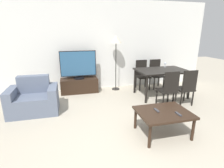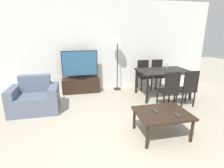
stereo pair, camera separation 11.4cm
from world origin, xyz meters
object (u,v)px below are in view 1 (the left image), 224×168
at_px(remote_secondary, 178,114).
at_px(dining_chair_far_left, 142,73).
at_px(tv, 78,65).
at_px(remote_primary, 157,110).
at_px(dining_table, 162,73).
at_px(dining_chair_near, 169,88).
at_px(wine_glass_left, 165,64).
at_px(dining_chair_far, 156,73).
at_px(dining_chair_near_right, 186,86).
at_px(floor_lamp, 116,42).
at_px(tv_stand, 79,85).
at_px(coffee_table, 163,114).
at_px(armchair, 34,100).

bearing_deg(remote_secondary, dining_chair_far_left, 78.88).
distance_m(tv, remote_primary, 2.88).
bearing_deg(remote_secondary, remote_primary, 141.98).
relative_size(dining_table, remote_secondary, 9.20).
relative_size(tv, remote_primary, 6.91).
relative_size(tv, dining_chair_near, 1.14).
distance_m(remote_secondary, wine_glass_left, 2.56).
xyz_separation_m(dining_chair_far, dining_chair_near_right, (0.00, -1.55, 0.00)).
bearing_deg(floor_lamp, dining_chair_near_right, -50.80).
xyz_separation_m(dining_chair_far, remote_secondary, (-1.02, -2.74, -0.04)).
relative_size(dining_table, dining_chair_near, 1.52).
xyz_separation_m(dining_chair_near_right, floor_lamp, (-1.33, 1.63, 0.98)).
bearing_deg(dining_chair_far_left, remote_primary, -108.12).
bearing_deg(tv_stand, dining_table, -21.43).
distance_m(coffee_table, dining_table, 2.06).
distance_m(tv, floor_lamp, 1.30).
bearing_deg(dining_chair_far_left, wine_glass_left, -40.51).
height_order(dining_chair_near, wine_glass_left, dining_chair_near).
distance_m(tv, coffee_table, 2.99).
distance_m(armchair, floor_lamp, 2.76).
height_order(coffee_table, floor_lamp, floor_lamp).
height_order(dining_table, remote_primary, dining_table).
xyz_separation_m(dining_chair_far, remote_primary, (-1.31, -2.51, -0.04)).
distance_m(dining_table, dining_chair_far_left, 0.83).
bearing_deg(remote_secondary, dining_chair_far, 69.54).
bearing_deg(dining_chair_near, dining_chair_far, 72.72).
distance_m(remote_primary, wine_glass_left, 2.50).
bearing_deg(dining_chair_far, tv_stand, 177.72).
bearing_deg(wine_glass_left, tv, 167.78).
xyz_separation_m(dining_chair_near_right, dining_chair_far_left, (-0.48, 1.55, 0.00)).
relative_size(dining_chair_far, dining_chair_near_right, 1.00).
bearing_deg(dining_chair_near_right, dining_chair_far, 90.00).
relative_size(dining_chair_far_left, floor_lamp, 0.54).
distance_m(dining_chair_near_right, floor_lamp, 2.33).
relative_size(coffee_table, floor_lamp, 0.54).
relative_size(tv, coffee_table, 1.15).
bearing_deg(tv_stand, tv, -90.00).
bearing_deg(tv, floor_lamp, -0.66).
height_order(dining_chair_far, floor_lamp, floor_lamp).
bearing_deg(tv, armchair, -134.15).
relative_size(tv_stand, coffee_table, 1.21).
xyz_separation_m(tv_stand, dining_chair_far_left, (1.99, -0.10, 0.28)).
bearing_deg(remote_secondary, dining_table, 68.32).
distance_m(armchair, remote_secondary, 3.07).
xyz_separation_m(dining_chair_far, dining_chair_far_left, (-0.48, 0.00, 0.00)).
xyz_separation_m(dining_table, remote_secondary, (-0.78, -1.96, -0.22)).
height_order(dining_chair_near, dining_chair_near_right, same).
relative_size(dining_table, remote_primary, 9.20).
height_order(tv, dining_chair_near, tv).
distance_m(dining_chair_near_right, wine_glass_left, 1.16).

